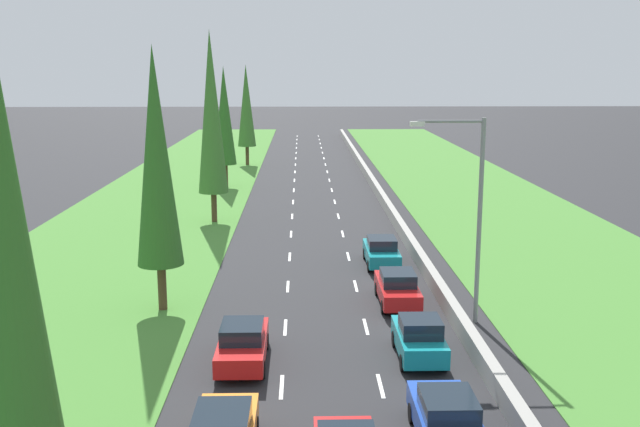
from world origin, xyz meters
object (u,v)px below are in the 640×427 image
Objects in this scene: poplar_tree_second at (156,158)px; poplar_tree_third at (211,113)px; poplar_tree_fourth at (224,116)px; red_sedan_left_lane at (243,343)px; street_light_mast at (472,206)px; teal_hatchback_right_lane at (419,338)px; poplar_tree_fifth at (246,106)px; red_sedan_right_lane at (397,288)px; teal_sedan_right_lane at (381,251)px; blue_sedan_right_lane at (447,420)px.

poplar_tree_third reaches higher than poplar_tree_second.
poplar_tree_fourth is at bearing 91.06° from poplar_tree_second.
street_light_mast is at bearing 24.56° from red_sedan_left_lane.
poplar_tree_third is (-4.12, 26.00, 7.11)m from red_sedan_left_lane.
teal_hatchback_right_lane is 43.43m from poplar_tree_fourth.
poplar_tree_second is 1.06× the size of poplar_tree_fifth.
poplar_tree_second reaches higher than poplar_tree_fourth.
red_sedan_right_lane is 1.00× the size of teal_sedan_right_lane.
red_sedan_left_lane is at bearing -80.99° from poplar_tree_third.
red_sedan_left_lane is (-6.76, -0.29, -0.02)m from teal_hatchback_right_lane.
teal_sedan_right_lane is 10.86m from street_light_mast.
poplar_tree_fourth reaches higher than street_light_mast.
teal_hatchback_right_lane is at bearing 88.11° from blue_sedan_right_lane.
teal_hatchback_right_lane is 14.03m from poplar_tree_second.
red_sedan_right_lane is (0.24, 13.19, 0.00)m from blue_sedan_right_lane.
poplar_tree_fifth is (-10.80, 43.84, 5.96)m from teal_sedan_right_lane.
poplar_tree_third reaches higher than red_sedan_right_lane.
teal_sedan_right_lane is 30.73m from poplar_tree_fourth.
poplar_tree_fourth is (-11.41, 47.98, 5.87)m from blue_sedan_right_lane.
teal_sedan_right_lane is at bearing 106.38° from street_light_mast.
poplar_tree_second is 1.07× the size of poplar_tree_fourth.
red_sedan_left_lane is 9.90m from poplar_tree_second.
blue_sedan_right_lane is 65.13m from poplar_tree_fifth.
red_sedan_left_lane is at bearing 136.27° from blue_sedan_right_lane.
blue_sedan_right_lane is 49.67m from poplar_tree_fourth.
street_light_mast is (13.70, -21.63, -2.68)m from poplar_tree_third.
blue_sedan_right_lane is at bearing -91.89° from teal_hatchback_right_lane.
poplar_tree_fourth is (-0.65, 35.34, -0.42)m from poplar_tree_second.
street_light_mast reaches higher than red_sedan_right_lane.
teal_sedan_right_lane is 0.50× the size of street_light_mast.
teal_hatchback_right_lane reaches higher than blue_sedan_right_lane.
poplar_tree_fifth reaches higher than teal_sedan_right_lane.
poplar_tree_fourth is at bearing 112.71° from teal_sedan_right_lane.
red_sedan_right_lane is at bearing 88.97° from blue_sedan_right_lane.
red_sedan_right_lane is 0.39× the size of poplar_tree_fifth.
teal_hatchback_right_lane is at bearing -90.19° from red_sedan_right_lane.
teal_hatchback_right_lane is 13.61m from teal_sedan_right_lane.
red_sedan_left_lane is 0.50× the size of street_light_mast.
poplar_tree_third is 1.53× the size of street_light_mast.
poplar_tree_second reaches higher than teal_sedan_right_lane.
teal_hatchback_right_lane reaches higher than red_sedan_left_lane.
red_sedan_right_lane is 37.16m from poplar_tree_fourth.
red_sedan_left_lane is at bearing -83.34° from poplar_tree_fourth.
teal_hatchback_right_lane reaches higher than teal_sedan_right_lane.
poplar_tree_second is 51.36m from poplar_tree_fifth.
poplar_tree_third is (-10.67, 32.26, 7.11)m from blue_sedan_right_lane.
poplar_tree_fifth reaches higher than red_sedan_left_lane.
poplar_tree_fifth is at bearing 89.79° from poplar_tree_second.
poplar_tree_third is at bearing 122.35° from street_light_mast.
street_light_mast is at bearing -68.85° from poplar_tree_fourth.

